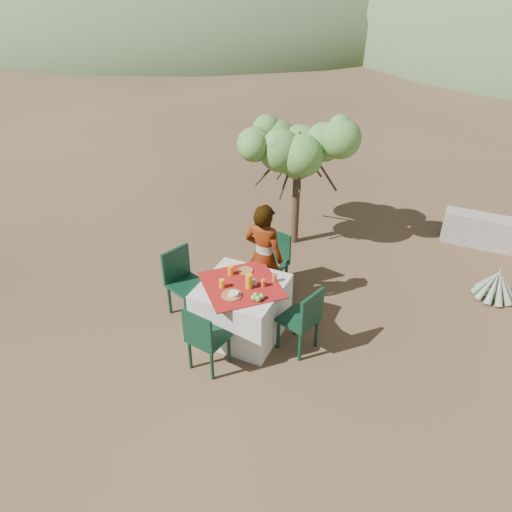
{
  "coord_description": "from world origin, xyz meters",
  "views": [
    {
      "loc": [
        2.58,
        -4.98,
        4.42
      ],
      "look_at": [
        0.24,
        0.02,
        0.97
      ],
      "focal_mm": 35.0,
      "sensor_mm": 36.0,
      "label": 1
    }
  ],
  "objects": [
    {
      "name": "jar_left",
      "position": [
        0.49,
        -0.29,
        0.81
      ],
      "size": [
        0.06,
        0.06,
        0.1
      ],
      "primitive_type": "cylinder",
      "color": "#C75923",
      "rests_on": "table"
    },
    {
      "name": "chair_left",
      "position": [
        -0.71,
        -0.31,
        0.54
      ],
      "size": [
        0.57,
        0.57,
        0.97
      ],
      "rotation": [
        0.0,
        0.0,
        1.24
      ],
      "color": "black",
      "rests_on": "ground"
    },
    {
      "name": "chair_far",
      "position": [
        0.2,
        0.74,
        0.5
      ],
      "size": [
        0.49,
        0.49,
        0.9
      ],
      "rotation": [
        0.0,
        0.0,
        -0.2
      ],
      "color": "black",
      "rests_on": "ground"
    },
    {
      "name": "chair_near",
      "position": [
        0.14,
        -1.19,
        0.5
      ],
      "size": [
        0.47,
        0.47,
        0.9
      ],
      "rotation": [
        0.0,
        0.0,
        2.99
      ],
      "color": "black",
      "rests_on": "ground"
    },
    {
      "name": "jar_right",
      "position": [
        0.57,
        -0.12,
        0.81
      ],
      "size": [
        0.06,
        0.06,
        0.1
      ],
      "primitive_type": "cylinder",
      "color": "#C75923",
      "rests_on": "table"
    },
    {
      "name": "agave",
      "position": [
        3.24,
        1.87,
        0.22
      ],
      "size": [
        0.62,
        0.6,
        0.65
      ],
      "rotation": [
        0.0,
        0.0,
        0.06
      ],
      "color": "slate",
      "rests_on": "ground"
    },
    {
      "name": "juice_pitcher",
      "position": [
        0.34,
        -0.39,
        0.86
      ],
      "size": [
        0.09,
        0.09,
        0.2
      ],
      "primitive_type": "cylinder",
      "color": "orange",
      "rests_on": "table"
    },
    {
      "name": "plate_far",
      "position": [
        0.14,
        -0.08,
        0.77
      ],
      "size": [
        0.2,
        0.2,
        0.01
      ],
      "primitive_type": "cylinder",
      "color": "brown",
      "rests_on": "table"
    },
    {
      "name": "glass_far",
      "position": [
        -0.0,
        -0.22,
        0.82
      ],
      "size": [
        0.08,
        0.08,
        0.12
      ],
      "primitive_type": "cylinder",
      "color": "orange",
      "rests_on": "table"
    },
    {
      "name": "white_bowl",
      "position": [
        0.25,
        -0.64,
        0.8
      ],
      "size": [
        0.13,
        0.13,
        0.05
      ],
      "primitive_type": "cylinder",
      "color": "silver",
      "rests_on": "bowl_plate"
    },
    {
      "name": "shrub_tree",
      "position": [
        0.05,
        2.22,
        1.58
      ],
      "size": [
        1.7,
        1.66,
        2.0
      ],
      "color": "#402F20",
      "rests_on": "ground"
    },
    {
      "name": "napkin_holder",
      "position": [
        0.38,
        -0.31,
        0.8
      ],
      "size": [
        0.07,
        0.05,
        0.08
      ],
      "primitive_type": "cube",
      "rotation": [
        0.0,
        0.0,
        0.24
      ],
      "color": "silver",
      "rests_on": "table"
    },
    {
      "name": "bowl_plate",
      "position": [
        0.25,
        -0.64,
        0.77
      ],
      "size": [
        0.19,
        0.19,
        0.01
      ],
      "primitive_type": "cylinder",
      "color": "brown",
      "rests_on": "table"
    },
    {
      "name": "table",
      "position": [
        0.23,
        -0.38,
        0.38
      ],
      "size": [
        1.3,
        1.3,
        0.76
      ],
      "color": "beige",
      "rests_on": "ground"
    },
    {
      "name": "fruit_cluster",
      "position": [
        0.54,
        -0.57,
        0.8
      ],
      "size": [
        0.15,
        0.14,
        0.07
      ],
      "color": "#619636",
      "rests_on": "table"
    },
    {
      "name": "person",
      "position": [
        0.23,
        0.3,
        0.79
      ],
      "size": [
        0.62,
        0.44,
        1.58
      ],
      "primitive_type": "imported",
      "rotation": [
        0.0,
        0.0,
        3.03
      ],
      "color": "#8C6651",
      "rests_on": "ground"
    },
    {
      "name": "hill_near_left",
      "position": [
        -18.0,
        30.0,
        0.0
      ],
      "size": [
        40.0,
        40.0,
        16.0
      ],
      "primitive_type": "ellipsoid",
      "color": "#3A522E",
      "rests_on": "ground"
    },
    {
      "name": "chair_right",
      "position": [
        1.08,
        -0.38,
        0.51
      ],
      "size": [
        0.53,
        0.53,
        0.93
      ],
      "rotation": [
        0.0,
        0.0,
        4.42
      ],
      "color": "black",
      "rests_on": "ground"
    },
    {
      "name": "ground",
      "position": [
        0.0,
        0.0,
        0.0
      ],
      "size": [
        160.0,
        160.0,
        0.0
      ],
      "primitive_type": "plane",
      "color": "#39261A",
      "rests_on": "ground"
    },
    {
      "name": "plate_near",
      "position": [
        0.22,
        -0.63,
        0.77
      ],
      "size": [
        0.26,
        0.26,
        0.01
      ],
      "primitive_type": "cylinder",
      "color": "brown",
      "rests_on": "table"
    },
    {
      "name": "glass_near",
      "position": [
        0.03,
        -0.53,
        0.82
      ],
      "size": [
        0.07,
        0.07,
        0.11
      ],
      "primitive_type": "cylinder",
      "color": "orange",
      "rests_on": "table"
    }
  ]
}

